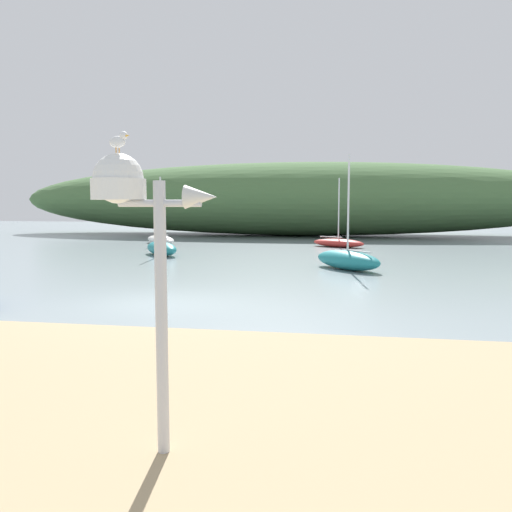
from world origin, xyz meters
TOP-DOWN VIEW (x-y plane):
  - ground_plane at (0.00, 0.00)m, footprint 120.00×120.00m
  - distant_hill at (0.63, 31.74)m, footprint 49.18×11.42m
  - mast_structure at (2.98, -8.69)m, footprint 1.26×0.54m
  - seagull_on_radar at (2.86, -8.69)m, footprint 0.27×0.17m
  - sailboat_east_reach at (-7.32, 20.27)m, footprint 3.43×3.82m
  - sailboat_inner_mooring at (-4.55, 12.83)m, footprint 3.00×3.42m
  - sailboat_far_left at (5.04, 8.42)m, footprint 3.29×3.57m
  - sailboat_off_point at (4.43, 19.72)m, footprint 3.62×2.70m

SIDE VIEW (x-z plane):
  - ground_plane at x=0.00m, z-range 0.00..0.00m
  - sailboat_off_point at x=4.43m, z-range -1.84..2.41m
  - sailboat_east_reach at x=-7.32m, z-range -1.66..2.27m
  - sailboat_inner_mooring at x=-4.55m, z-range -1.65..2.41m
  - sailboat_far_left at x=5.04m, z-range -1.93..2.75m
  - mast_structure at x=2.98m, z-range 1.18..4.18m
  - distant_hill at x=0.63m, z-range 0.00..6.14m
  - seagull_on_radar at x=2.86m, z-range 3.22..3.42m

